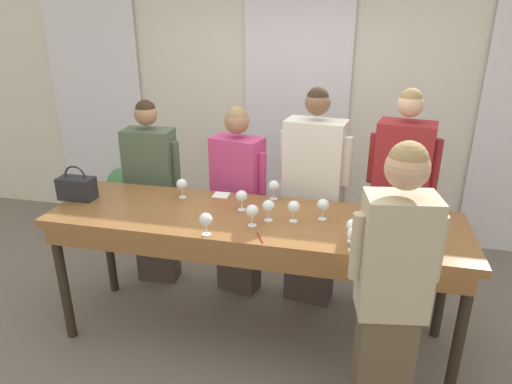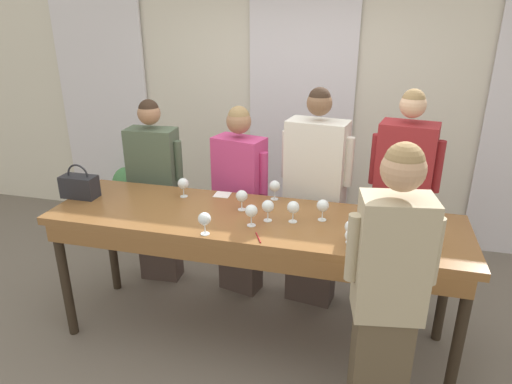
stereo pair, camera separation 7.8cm
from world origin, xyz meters
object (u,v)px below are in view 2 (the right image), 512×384
Objects in this scene: wine_glass_near_host at (421,224)px; guest_cream_sweater at (314,201)px; guest_olive_jacket at (156,192)px; guest_striped_shirt at (400,208)px; wine_glass_front_mid at (268,206)px; wine_glass_front_left at (293,208)px; wine_glass_back_mid at (251,211)px; host_pouring at (387,298)px; wine_glass_center_mid at (204,219)px; wine_glass_back_left at (242,196)px; wine_glass_by_bottle at (183,184)px; wine_glass_center_left at (323,206)px; wine_glass_back_right at (275,186)px; guest_pink_top at (240,201)px; wine_glass_center_right at (351,227)px; potted_plant at (127,192)px; wine_bottle at (413,228)px; handbag at (79,186)px; tasting_bar at (252,230)px; wine_glass_front_right at (352,236)px.

guest_cream_sweater is (-0.74, 0.67, -0.19)m from wine_glass_near_host.
guest_striped_shirt is at bearing 0.00° from guest_olive_jacket.
wine_glass_front_mid is 1.35m from guest_olive_jacket.
wine_glass_front_left is at bearing 176.72° from wine_glass_near_host.
wine_glass_front_left and wine_glass_back_mid have the same top height.
wine_glass_center_mid is at bearing 164.79° from host_pouring.
wine_glass_front_left and wine_glass_back_left have the same top height.
guest_cream_sweater is at bearing 22.50° from wine_glass_by_bottle.
host_pouring reaches higher than wine_glass_center_left.
wine_glass_back_mid is (-0.44, -0.20, 0.00)m from wine_glass_center_left.
wine_glass_back_right is (-0.20, 0.35, 0.00)m from wine_glass_front_left.
wine_glass_back_right is at bearing -37.26° from guest_pink_top.
wine_glass_center_right is 1.00× the size of wine_glass_by_bottle.
wine_glass_back_right is 0.69m from wine_glass_by_bottle.
wine_glass_back_right is 0.52m from guest_pink_top.
wine_glass_back_right is at bearing -32.20° from potted_plant.
guest_olive_jacket is (-2.06, 0.79, -0.28)m from wine_bottle.
wine_glass_center_mid is at bearing -114.05° from wine_glass_back_right.
handbag is 1.81× the size of wine_glass_front_left.
host_pouring is at bearing -107.95° from wine_glass_near_host.
guest_striped_shirt reaches higher than wine_glass_by_bottle.
host_pouring is at bearing -50.00° from wine_glass_back_right.
tasting_bar is 19.32× the size of wine_glass_front_right.
wine_glass_front_left is 0.44m from wine_glass_center_right.
wine_bottle is 0.19× the size of host_pouring.
tasting_bar is 1.73× the size of guest_olive_jacket.
wine_glass_center_left reaches higher than tasting_bar.
wine_glass_center_left is (0.35, 0.10, 0.00)m from wine_glass_front_mid.
tasting_bar is 19.32× the size of wine_glass_center_right.
handbag is at bearing -165.82° from guest_striped_shirt.
handbag reaches higher than wine_glass_by_bottle.
handbag is at bearing 175.28° from wine_bottle.
handbag is at bearing -164.95° from wine_glass_by_bottle.
wine_glass_back_left is at bearing 177.34° from wine_glass_center_left.
wine_glass_center_mid is 1.33m from wine_glass_near_host.
wine_glass_back_right is at bearing -163.78° from guest_striped_shirt.
guest_olive_jacket reaches higher than wine_bottle.
handbag is 1.81× the size of wine_glass_back_left.
wine_glass_by_bottle is at bearing 166.21° from wine_bottle.
guest_olive_jacket is (-1.15, 0.64, -0.26)m from wine_glass_front_mid.
wine_glass_by_bottle reaches higher than potted_plant.
tasting_bar is 1.58× the size of guest_cream_sweater.
wine_glass_center_mid reaches higher than potted_plant.
wine_glass_front_right is 0.09× the size of guest_olive_jacket.
guest_striped_shirt reaches higher than wine_glass_center_mid.
potted_plant is at bearing 131.52° from wine_glass_center_mid.
wine_glass_back_left is at bearing 158.39° from wine_glass_center_right.
guest_cream_sweater reaches higher than guest_pink_top.
wine_glass_back_right is 1.00× the size of wine_glass_near_host.
wine_glass_front_left is at bearing -36.16° from potted_plant.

